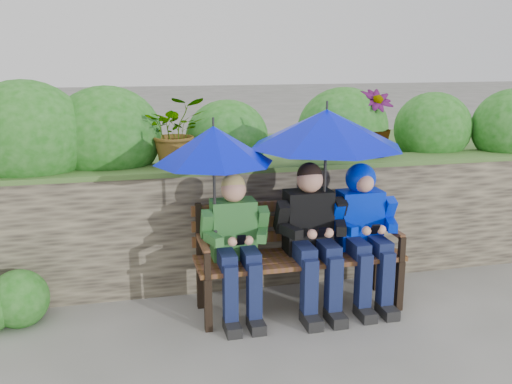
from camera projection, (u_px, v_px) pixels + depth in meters
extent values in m
plane|color=#63645D|center=(259.00, 318.00, 4.27)|extent=(60.00, 60.00, 0.00)
cube|color=#3B352C|center=(238.00, 225.00, 4.86)|extent=(8.00, 0.40, 1.00)
cube|color=#436323|center=(238.00, 167.00, 4.74)|extent=(8.00, 0.42, 0.04)
cube|color=#436323|center=(215.00, 194.00, 6.00)|extent=(8.00, 2.00, 0.96)
ellipsoid|color=#185E11|center=(25.00, 136.00, 4.46)|extent=(0.99, 0.79, 0.89)
ellipsoid|color=#185E11|center=(107.00, 135.00, 4.70)|extent=(0.90, 0.72, 0.81)
ellipsoid|color=#185E11|center=(227.00, 137.00, 4.96)|extent=(0.72, 0.58, 0.65)
ellipsoid|color=#185E11|center=(343.00, 129.00, 5.19)|extent=(0.85, 0.68, 0.76)
ellipsoid|color=#185E11|center=(433.00, 128.00, 5.45)|extent=(0.77, 0.61, 0.69)
sphere|color=pink|center=(24.00, 157.00, 4.42)|extent=(0.14, 0.14, 0.14)
sphere|color=pink|center=(300.00, 146.00, 4.93)|extent=(0.14, 0.14, 0.14)
imported|color=#185E11|center=(176.00, 131.00, 4.65)|extent=(0.51, 0.44, 0.57)
imported|color=#185E11|center=(373.00, 123.00, 5.04)|extent=(0.33, 0.33, 0.59)
sphere|color=#185E11|center=(19.00, 299.00, 4.17)|extent=(0.43, 0.43, 0.43)
cube|color=black|center=(208.00, 305.00, 4.03)|extent=(0.05, 0.05, 0.40)
cube|color=black|center=(200.00, 284.00, 4.40)|extent=(0.05, 0.05, 0.40)
cube|color=black|center=(399.00, 286.00, 4.37)|extent=(0.05, 0.05, 0.40)
cube|color=black|center=(377.00, 267.00, 4.74)|extent=(0.05, 0.05, 0.40)
cube|color=brown|center=(307.00, 266.00, 4.18)|extent=(1.59, 0.09, 0.04)
cube|color=brown|center=(302.00, 261.00, 4.28)|extent=(1.59, 0.09, 0.04)
cube|color=brown|center=(297.00, 255.00, 4.39)|extent=(1.59, 0.09, 0.04)
cube|color=brown|center=(293.00, 251.00, 4.50)|extent=(1.59, 0.09, 0.04)
cube|color=black|center=(199.00, 231.00, 4.32)|extent=(0.04, 0.04, 0.44)
cube|color=brown|center=(203.00, 244.00, 4.12)|extent=(0.04, 0.41, 0.04)
cube|color=black|center=(207.00, 266.00, 3.96)|extent=(0.04, 0.04, 0.19)
cube|color=black|center=(379.00, 218.00, 4.66)|extent=(0.04, 0.04, 0.44)
cube|color=brown|center=(390.00, 229.00, 4.46)|extent=(0.04, 0.41, 0.04)
cube|color=black|center=(402.00, 249.00, 4.30)|extent=(0.04, 0.04, 0.19)
cube|color=brown|center=(292.00, 235.00, 4.52)|extent=(1.59, 0.03, 0.08)
cube|color=brown|center=(292.00, 220.00, 4.49)|extent=(1.59, 0.03, 0.08)
cube|color=brown|center=(292.00, 205.00, 4.46)|extent=(1.59, 0.03, 0.08)
cube|color=#316C33|center=(233.00, 229.00, 4.26)|extent=(0.33, 0.19, 0.45)
sphere|color=#E59F7E|center=(233.00, 190.00, 4.17)|extent=(0.18, 0.18, 0.18)
sphere|color=tan|center=(233.00, 185.00, 4.17)|extent=(0.17, 0.17, 0.17)
cube|color=#111843|center=(226.00, 258.00, 4.13)|extent=(0.12, 0.31, 0.12)
cube|color=#111843|center=(230.00, 298.00, 4.04)|extent=(0.10, 0.11, 0.49)
cube|color=black|center=(232.00, 328.00, 4.04)|extent=(0.11, 0.21, 0.08)
cube|color=#111843|center=(249.00, 256.00, 4.17)|extent=(0.12, 0.31, 0.12)
cube|color=#111843|center=(254.00, 295.00, 4.08)|extent=(0.10, 0.11, 0.49)
cube|color=black|center=(256.00, 325.00, 4.08)|extent=(0.11, 0.21, 0.08)
cube|color=#316C33|center=(207.00, 225.00, 4.15)|extent=(0.08, 0.18, 0.25)
cube|color=#316C33|center=(213.00, 239.00, 4.06)|extent=(0.12, 0.21, 0.07)
sphere|color=#E59F7E|center=(233.00, 242.00, 4.00)|extent=(0.07, 0.07, 0.07)
cube|color=#316C33|center=(262.00, 221.00, 4.25)|extent=(0.08, 0.18, 0.25)
cube|color=#316C33|center=(262.00, 235.00, 4.14)|extent=(0.12, 0.21, 0.07)
sphere|color=#E59F7E|center=(249.00, 240.00, 4.03)|extent=(0.07, 0.07, 0.07)
cube|color=black|center=(241.00, 240.00, 4.00)|extent=(0.06, 0.07, 0.09)
cube|color=black|center=(308.00, 221.00, 4.39)|extent=(0.36, 0.21, 0.48)
sphere|color=#E59F7E|center=(310.00, 180.00, 4.29)|extent=(0.20, 0.20, 0.20)
sphere|color=black|center=(309.00, 175.00, 4.29)|extent=(0.19, 0.19, 0.19)
cube|color=#111843|center=(303.00, 251.00, 4.25)|extent=(0.13, 0.34, 0.13)
cube|color=#111843|center=(309.00, 291.00, 4.15)|extent=(0.10, 0.12, 0.49)
cube|color=black|center=(311.00, 321.00, 4.14)|extent=(0.12, 0.23, 0.08)
cube|color=#111843|center=(326.00, 249.00, 4.29)|extent=(0.13, 0.34, 0.13)
cube|color=#111843|center=(333.00, 288.00, 4.19)|extent=(0.10, 0.12, 0.49)
cube|color=black|center=(336.00, 318.00, 4.18)|extent=(0.12, 0.23, 0.08)
cube|color=black|center=(282.00, 217.00, 4.27)|extent=(0.08, 0.19, 0.27)
cube|color=black|center=(291.00, 232.00, 4.17)|extent=(0.13, 0.22, 0.07)
sphere|color=#E59F7E|center=(312.00, 234.00, 4.11)|extent=(0.07, 0.07, 0.07)
cube|color=black|center=(338.00, 213.00, 4.37)|extent=(0.08, 0.19, 0.27)
cube|color=black|center=(341.00, 228.00, 4.26)|extent=(0.13, 0.22, 0.07)
sphere|color=#E59F7E|center=(329.00, 233.00, 4.14)|extent=(0.07, 0.07, 0.07)
cube|color=black|center=(321.00, 233.00, 4.11)|extent=(0.06, 0.07, 0.09)
cube|color=#0024BC|center=(359.00, 219.00, 4.49)|extent=(0.34, 0.20, 0.46)
sphere|color=#E59F7E|center=(362.00, 180.00, 4.39)|extent=(0.19, 0.19, 0.19)
sphere|color=#0024BC|center=(361.00, 178.00, 4.42)|extent=(0.24, 0.24, 0.24)
sphere|color=#E59F7E|center=(365.00, 183.00, 4.35)|extent=(0.14, 0.14, 0.14)
cube|color=#111843|center=(356.00, 247.00, 4.36)|extent=(0.12, 0.32, 0.12)
cube|color=#111843|center=(363.00, 285.00, 4.26)|extent=(0.10, 0.11, 0.49)
cube|color=black|center=(365.00, 313.00, 4.26)|extent=(0.11, 0.22, 0.08)
cube|color=#111843|center=(378.00, 245.00, 4.40)|extent=(0.12, 0.32, 0.12)
cube|color=#111843|center=(385.00, 282.00, 4.31)|extent=(0.10, 0.11, 0.49)
cube|color=black|center=(387.00, 311.00, 4.30)|extent=(0.11, 0.22, 0.08)
cube|color=#0024BC|center=(336.00, 215.00, 4.38)|extent=(0.08, 0.18, 0.26)
cube|color=#0024BC|center=(346.00, 228.00, 4.28)|extent=(0.13, 0.21, 0.07)
sphere|color=#E59F7E|center=(367.00, 231.00, 4.22)|extent=(0.07, 0.07, 0.07)
cube|color=#0024BC|center=(388.00, 212.00, 4.47)|extent=(0.08, 0.18, 0.26)
cube|color=#0024BC|center=(391.00, 225.00, 4.36)|extent=(0.13, 0.21, 0.07)
sphere|color=#E59F7E|center=(381.00, 230.00, 4.25)|extent=(0.07, 0.07, 0.07)
cube|color=black|center=(375.00, 229.00, 4.22)|extent=(0.06, 0.07, 0.09)
cone|color=#000DCF|center=(214.00, 145.00, 3.99)|extent=(0.86, 0.86, 0.26)
cylinder|color=black|center=(213.00, 122.00, 3.95)|extent=(0.02, 0.02, 0.06)
cylinder|color=black|center=(214.00, 189.00, 4.07)|extent=(0.02, 0.02, 0.64)
sphere|color=black|center=(215.00, 231.00, 4.14)|extent=(0.04, 0.04, 0.04)
cone|color=#000DCF|center=(326.00, 128.00, 4.19)|extent=(1.17, 1.17, 0.28)
cylinder|color=black|center=(327.00, 105.00, 4.15)|extent=(0.02, 0.02, 0.06)
cylinder|color=black|center=(325.00, 175.00, 4.28)|extent=(0.02, 0.02, 0.70)
sphere|color=black|center=(324.00, 220.00, 4.36)|extent=(0.04, 0.04, 0.04)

